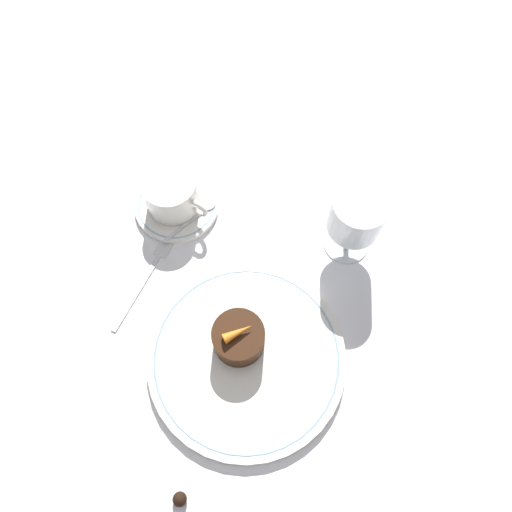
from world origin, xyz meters
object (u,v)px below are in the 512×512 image
dinner_plate (247,358)px  fork (152,266)px  coffee_cup (172,193)px  wine_glass (356,217)px  dessert_cake (239,338)px

dinner_plate → fork: dinner_plate is taller
coffee_cup → fork: 0.12m
dinner_plate → fork: (-0.20, 0.04, -0.01)m
coffee_cup → fork: (0.03, -0.10, -0.04)m
dinner_plate → fork: bearing=169.4°
dinner_plate → wine_glass: bearing=83.0°
coffee_cup → fork: size_ratio=0.60×
dessert_cake → coffee_cup: bearing=148.7°
coffee_cup → wine_glass: bearing=19.7°
coffee_cup → dessert_cake: size_ratio=1.53×
coffee_cup → wine_glass: size_ratio=0.85×
dinner_plate → dessert_cake: bearing=150.4°
fork → dessert_cake: (0.18, -0.03, 0.04)m
dinner_plate → wine_glass: size_ratio=2.15×
wine_glass → coffee_cup: bearing=-160.3°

